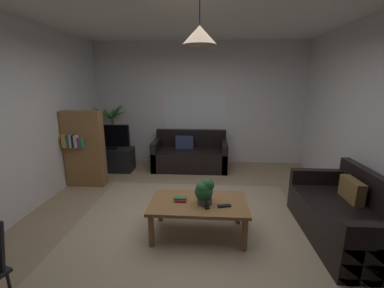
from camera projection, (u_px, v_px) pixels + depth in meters
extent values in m
cube|color=#9E8466|center=(191.00, 223.00, 3.41)|extent=(4.81, 5.42, 0.02)
cube|color=tan|center=(190.00, 230.00, 3.22)|extent=(3.13, 2.98, 0.01)
cube|color=silver|center=(199.00, 104.00, 5.72)|extent=(4.93, 0.06, 2.78)
cube|color=silver|center=(6.00, 122.00, 3.22)|extent=(0.06, 5.42, 2.78)
cube|color=white|center=(195.00, 114.00, 5.75)|extent=(1.42, 0.01, 0.91)
cube|color=black|center=(190.00, 159.00, 5.49)|extent=(1.62, 0.83, 0.42)
cube|color=black|center=(191.00, 138.00, 5.73)|extent=(1.62, 0.12, 0.40)
cube|color=black|center=(157.00, 154.00, 5.51)|extent=(0.12, 0.83, 0.64)
cube|color=black|center=(224.00, 155.00, 5.42)|extent=(0.12, 0.83, 0.64)
cube|color=navy|center=(185.00, 142.00, 5.58)|extent=(0.40, 0.13, 0.28)
cube|color=black|center=(342.00, 223.00, 3.02)|extent=(0.83, 1.55, 0.42)
cube|color=black|center=(378.00, 193.00, 2.90)|extent=(0.12, 1.55, 0.40)
cube|color=black|center=(318.00, 190.00, 3.69)|extent=(0.83, 0.12, 0.64)
cube|color=black|center=(384.00, 255.00, 2.30)|extent=(0.83, 0.12, 0.64)
cube|color=brown|center=(352.00, 190.00, 3.12)|extent=(0.12, 0.40, 0.28)
cube|color=olive|center=(198.00, 203.00, 3.04)|extent=(1.20, 0.68, 0.04)
cylinder|color=olive|center=(151.00, 231.00, 2.86)|extent=(0.07, 0.07, 0.41)
cylinder|color=olive|center=(244.00, 234.00, 2.80)|extent=(0.07, 0.07, 0.41)
cylinder|color=olive|center=(160.00, 207.00, 3.41)|extent=(0.07, 0.07, 0.41)
cylinder|color=olive|center=(239.00, 210.00, 3.34)|extent=(0.07, 0.07, 0.41)
cube|color=#B22D2D|center=(181.00, 200.00, 3.06)|extent=(0.14, 0.12, 0.03)
cube|color=#387247|center=(180.00, 198.00, 3.05)|extent=(0.15, 0.09, 0.02)
cube|color=black|center=(224.00, 206.00, 2.91)|extent=(0.17, 0.08, 0.02)
cube|color=black|center=(206.00, 205.00, 2.93)|extent=(0.09, 0.17, 0.02)
cylinder|color=#4C4C51|center=(205.00, 200.00, 2.99)|extent=(0.18, 0.18, 0.08)
sphere|color=#235B2D|center=(204.00, 192.00, 2.95)|extent=(0.22, 0.22, 0.22)
sphere|color=#235B2D|center=(203.00, 189.00, 2.93)|extent=(0.19, 0.19, 0.19)
sphere|color=#235B2D|center=(207.00, 185.00, 2.94)|extent=(0.17, 0.17, 0.17)
cube|color=black|center=(112.00, 159.00, 5.36)|extent=(0.90, 0.44, 0.50)
cube|color=black|center=(110.00, 136.00, 5.21)|extent=(0.84, 0.05, 0.47)
cube|color=black|center=(110.00, 136.00, 5.18)|extent=(0.80, 0.00, 0.43)
cube|color=black|center=(111.00, 148.00, 5.27)|extent=(0.24, 0.16, 0.04)
cylinder|color=#B77051|center=(115.00, 157.00, 5.88)|extent=(0.32, 0.32, 0.30)
cylinder|color=brown|center=(113.00, 134.00, 5.73)|extent=(0.05, 0.05, 0.84)
cone|color=#3D7F3D|center=(119.00, 114.00, 5.63)|extent=(0.38, 0.15, 0.20)
cone|color=#3D7F3D|center=(118.00, 110.00, 5.73)|extent=(0.29, 0.38, 0.38)
cone|color=#3D7F3D|center=(113.00, 111.00, 5.78)|extent=(0.15, 0.40, 0.28)
cone|color=#3D7F3D|center=(106.00, 112.00, 5.76)|extent=(0.42, 0.42, 0.30)
cone|color=#3D7F3D|center=(102.00, 112.00, 5.51)|extent=(0.44, 0.34, 0.34)
cone|color=#3D7F3D|center=(107.00, 114.00, 5.43)|extent=(0.16, 0.43, 0.24)
cone|color=#3D7F3D|center=(116.00, 111.00, 5.44)|extent=(0.40, 0.41, 0.40)
cube|color=olive|center=(84.00, 149.00, 4.49)|extent=(0.70, 0.22, 1.40)
cube|color=gold|center=(64.00, 141.00, 4.35)|extent=(0.03, 0.16, 0.23)
cube|color=gold|center=(67.00, 142.00, 4.35)|extent=(0.05, 0.16, 0.18)
cube|color=#2D4C8C|center=(70.00, 141.00, 4.34)|extent=(0.05, 0.16, 0.23)
cube|color=beige|center=(72.00, 141.00, 4.34)|extent=(0.03, 0.16, 0.23)
cube|color=black|center=(75.00, 141.00, 4.34)|extent=(0.04, 0.16, 0.23)
cube|color=beige|center=(77.00, 141.00, 4.33)|extent=(0.05, 0.16, 0.22)
cube|color=#72387F|center=(80.00, 142.00, 4.34)|extent=(0.04, 0.16, 0.18)
cube|color=#387247|center=(83.00, 142.00, 4.33)|extent=(0.04, 0.16, 0.17)
cylinder|color=black|center=(200.00, 9.00, 2.50)|extent=(0.01, 0.01, 0.31)
cone|color=tan|center=(200.00, 35.00, 2.57)|extent=(0.37, 0.37, 0.19)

